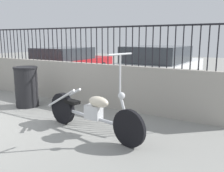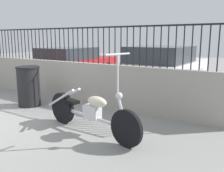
{
  "view_description": "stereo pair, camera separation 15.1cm",
  "coord_description": "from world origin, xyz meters",
  "px_view_note": "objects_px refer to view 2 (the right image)",
  "views": [
    {
      "loc": [
        4.61,
        -2.6,
        1.63
      ],
      "look_at": [
        2.09,
        1.53,
        0.7
      ],
      "focal_mm": 40.0,
      "sensor_mm": 36.0,
      "label": 1
    },
    {
      "loc": [
        4.73,
        -2.51,
        1.63
      ],
      "look_at": [
        2.09,
        1.53,
        0.7
      ],
      "focal_mm": 40.0,
      "sensor_mm": 36.0,
      "label": 2
    }
  ],
  "objects_px": {
    "trash_bin": "(29,86)",
    "car_white": "(162,68)",
    "motorcycle_silver": "(86,111)",
    "car_red": "(71,64)"
  },
  "relations": [
    {
      "from": "motorcycle_silver",
      "to": "car_red",
      "type": "bearing_deg",
      "value": 145.64
    },
    {
      "from": "trash_bin",
      "to": "car_white",
      "type": "xyz_separation_m",
      "value": [
        2.0,
        3.47,
        0.22
      ]
    },
    {
      "from": "motorcycle_silver",
      "to": "car_white",
      "type": "bearing_deg",
      "value": 104.32
    },
    {
      "from": "motorcycle_silver",
      "to": "car_red",
      "type": "height_order",
      "value": "motorcycle_silver"
    },
    {
      "from": "trash_bin",
      "to": "car_white",
      "type": "relative_size",
      "value": 0.23
    },
    {
      "from": "car_white",
      "to": "car_red",
      "type": "bearing_deg",
      "value": 92.09
    },
    {
      "from": "motorcycle_silver",
      "to": "car_white",
      "type": "xyz_separation_m",
      "value": [
        -0.27,
        4.06,
        0.32
      ]
    },
    {
      "from": "motorcycle_silver",
      "to": "car_red",
      "type": "distance_m",
      "value": 5.58
    },
    {
      "from": "car_white",
      "to": "trash_bin",
      "type": "bearing_deg",
      "value": 150.21
    },
    {
      "from": "trash_bin",
      "to": "car_red",
      "type": "distance_m",
      "value": 3.75
    }
  ]
}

